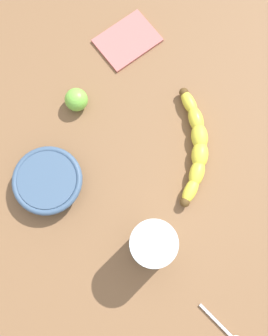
{
  "coord_description": "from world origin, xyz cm",
  "views": [
    {
      "loc": [
        18.56,
        3.39,
        77.74
      ],
      "look_at": [
        2.63,
        -4.67,
        5.0
      ],
      "focal_mm": 42.54,
      "sensor_mm": 36.0,
      "label": 1
    }
  ],
  "objects_px": {
    "smoothie_glass": "(152,245)",
    "banana": "(196,146)",
    "lime_fruit": "(76,100)",
    "ceramic_bowl": "(48,181)"
  },
  "relations": [
    {
      "from": "banana",
      "to": "ceramic_bowl",
      "type": "relative_size",
      "value": 1.68
    },
    {
      "from": "ceramic_bowl",
      "to": "lime_fruit",
      "type": "height_order",
      "value": "lime_fruit"
    },
    {
      "from": "banana",
      "to": "smoothie_glass",
      "type": "xyz_separation_m",
      "value": [
        0.21,
        0.01,
        0.04
      ]
    },
    {
      "from": "smoothie_glass",
      "to": "banana",
      "type": "bearing_deg",
      "value": -177.74
    },
    {
      "from": "banana",
      "to": "lime_fruit",
      "type": "bearing_deg",
      "value": 69.5
    },
    {
      "from": "smoothie_glass",
      "to": "ceramic_bowl",
      "type": "xyz_separation_m",
      "value": [
        -0.02,
        -0.22,
        -0.04
      ]
    },
    {
      "from": "banana",
      "to": "smoothie_glass",
      "type": "relative_size",
      "value": 1.79
    },
    {
      "from": "smoothie_glass",
      "to": "ceramic_bowl",
      "type": "bearing_deg",
      "value": -95.09
    },
    {
      "from": "ceramic_bowl",
      "to": "banana",
      "type": "bearing_deg",
      "value": 131.28
    },
    {
      "from": "smoothie_glass",
      "to": "lime_fruit",
      "type": "bearing_deg",
      "value": -126.09
    }
  ]
}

